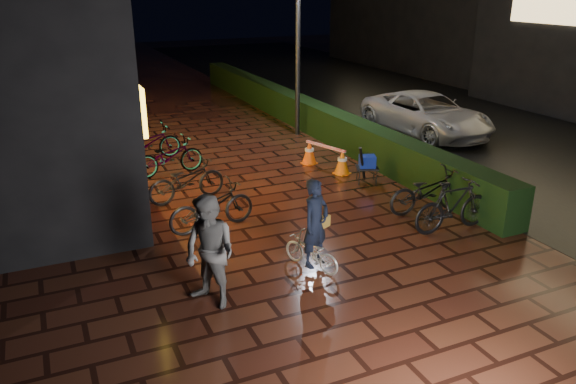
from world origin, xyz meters
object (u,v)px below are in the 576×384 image
traffic_barrier (325,157)px  cart_assembly (367,163)px  bystander_person (210,252)px  cyclist (314,237)px  van (426,114)px

traffic_barrier → cart_assembly: (0.41, -1.46, 0.20)m
bystander_person → cyclist: bearing=70.5°
bystander_person → cyclist: bystander_person is taller
bystander_person → van: size_ratio=0.38×
van → cyclist: size_ratio=2.85×
traffic_barrier → cart_assembly: bearing=-74.4°
cart_assembly → bystander_person: bearing=-143.3°
cyclist → traffic_barrier: bearing=60.1°
bystander_person → cart_assembly: size_ratio=1.80×
bystander_person → traffic_barrier: bystander_person is taller
van → traffic_barrier: size_ratio=2.99×
bystander_person → cyclist: size_ratio=1.08×
cyclist → traffic_barrier: size_ratio=1.05×
bystander_person → van: bearing=96.6°
bystander_person → traffic_barrier: size_ratio=1.13×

